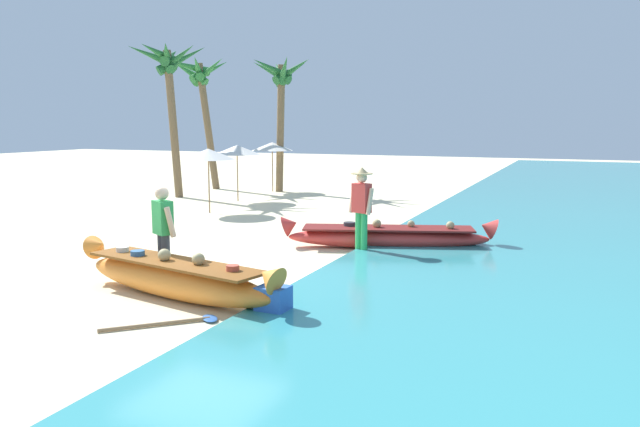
% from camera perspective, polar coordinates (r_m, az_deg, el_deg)
% --- Properties ---
extents(ground_plane, '(80.00, 80.00, 0.00)m').
position_cam_1_polar(ground_plane, '(11.40, -10.67, -5.55)').
color(ground_plane, beige).
extents(boat_orange_foreground, '(4.17, 1.52, 0.85)m').
position_cam_1_polar(boat_orange_foreground, '(10.02, -12.94, -5.65)').
color(boat_orange_foreground, orange).
rests_on(boat_orange_foreground, ground).
extents(boat_red_midground, '(4.53, 2.07, 0.74)m').
position_cam_1_polar(boat_red_midground, '(13.67, 6.13, -2.06)').
color(boat_red_midground, red).
rests_on(boat_red_midground, ground).
extents(person_vendor_hatted, '(0.59, 0.44, 1.78)m').
position_cam_1_polar(person_vendor_hatted, '(12.90, 3.76, 0.85)').
color(person_vendor_hatted, green).
rests_on(person_vendor_hatted, ground).
extents(person_tourist_customer, '(0.57, 0.43, 1.66)m').
position_cam_1_polar(person_tourist_customer, '(10.58, -13.92, -1.51)').
color(person_tourist_customer, '#333842').
rests_on(person_tourist_customer, ground).
extents(parasol_row_0, '(1.60, 1.60, 1.91)m').
position_cam_1_polar(parasol_row_0, '(19.00, -10.03, 5.28)').
color(parasol_row_0, '#8E6B47').
rests_on(parasol_row_0, ground).
extents(parasol_row_1, '(1.60, 1.60, 1.91)m').
position_cam_1_polar(parasol_row_1, '(21.72, -7.48, 5.70)').
color(parasol_row_1, '#8E6B47').
rests_on(parasol_row_1, ground).
extents(parasol_row_2, '(1.60, 1.60, 1.91)m').
position_cam_1_polar(parasol_row_2, '(24.63, -4.32, 6.04)').
color(parasol_row_2, '#8E6B47').
rests_on(parasol_row_2, ground).
extents(palm_tree_tall_inland, '(2.51, 2.66, 5.52)m').
position_cam_1_polar(palm_tree_tall_inland, '(23.47, -13.50, 12.40)').
color(palm_tree_tall_inland, brown).
rests_on(palm_tree_tall_inland, ground).
extents(palm_tree_leaning_seaward, '(2.71, 2.60, 5.16)m').
position_cam_1_polar(palm_tree_leaning_seaward, '(24.52, -3.52, 11.59)').
color(palm_tree_leaning_seaward, brown).
rests_on(palm_tree_leaning_seaward, ground).
extents(palm_tree_mid_cluster, '(2.67, 2.78, 5.33)m').
position_cam_1_polar(palm_tree_mid_cluster, '(26.25, -10.73, 11.58)').
color(palm_tree_mid_cluster, brown).
rests_on(palm_tree_mid_cluster, ground).
extents(cooler_box, '(0.45, 0.40, 0.43)m').
position_cam_1_polar(cooler_box, '(8.92, -4.22, -7.90)').
color(cooler_box, blue).
rests_on(cooler_box, ground).
extents(paddle, '(1.26, 1.23, 0.05)m').
position_cam_1_polar(paddle, '(8.83, -12.83, -9.50)').
color(paddle, '#8E6B47').
rests_on(paddle, ground).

